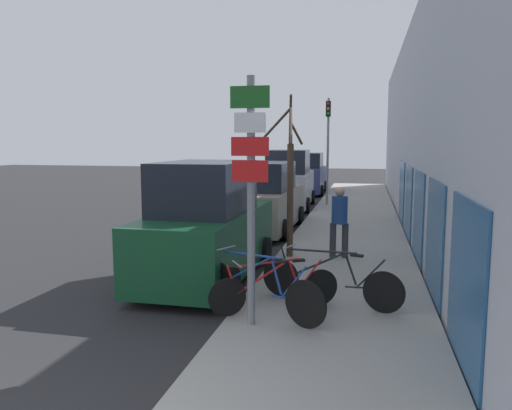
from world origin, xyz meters
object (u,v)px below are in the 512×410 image
bicycle_1 (275,288)px  pedestrian_near (339,217)px  signpost (251,190)px  parked_car_3 (307,175)px  parked_car_0 (207,227)px  bicycle_2 (330,281)px  street_tree (289,183)px  parked_car_1 (264,200)px  traffic_light (328,137)px  parked_car_2 (289,182)px  bicycle_0 (259,289)px

bicycle_1 → pedestrian_near: (0.78, 3.98, 0.59)m
signpost → pedestrian_near: signpost is taller
parked_car_3 → parked_car_0: bearing=-90.7°
pedestrian_near → parked_car_3: bearing=92.2°
bicycle_2 → street_tree: bearing=36.2°
parked_car_0 → parked_car_1: size_ratio=0.98×
bicycle_1 → signpost: bearing=128.5°
signpost → traffic_light: bearing=90.1°
signpost → pedestrian_near: (1.03, 4.66, -1.05)m
parked_car_2 → pedestrian_near: parked_car_2 is taller
bicycle_0 → parked_car_1: (-1.57, 8.04, 0.44)m
signpost → parked_car_2: signpost is taller
street_tree → bicycle_1: bearing=-84.4°
parked_car_0 → signpost: bearing=-59.9°
signpost → bicycle_1: (0.24, 0.68, -1.64)m
bicycle_2 → traffic_light: (-1.08, 13.23, 2.49)m
signpost → bicycle_0: bearing=87.5°
parked_car_0 → parked_car_3: (-0.03, 17.64, -0.07)m
pedestrian_near → parked_car_2: bearing=98.3°
signpost → traffic_light: (-0.02, 14.42, 0.88)m
parked_car_3 → street_tree: size_ratio=1.21×
parked_car_3 → bicycle_0: bearing=-86.1°
parked_car_3 → street_tree: (1.46, -15.86, 0.85)m
bicycle_1 → traffic_light: 13.97m
parked_car_0 → bicycle_0: bearing=-55.0°
street_tree → parked_car_2: bearing=98.8°
signpost → parked_car_3: 20.49m
bicycle_0 → parked_car_3: bearing=32.5°
parked_car_1 → street_tree: (1.42, -3.95, 0.87)m
signpost → parked_car_2: 14.37m
bicycle_2 → pedestrian_near: bearing=17.1°
signpost → parked_car_1: bearing=100.4°
bicycle_2 → signpost: bearing=154.8°
signpost → bicycle_0: 1.65m
parked_car_0 → pedestrian_near: bearing=36.8°
pedestrian_near → parked_car_1: bearing=116.7°
pedestrian_near → traffic_light: traffic_light is taller
bicycle_1 → bicycle_2: 0.97m
parked_car_2 → parked_car_1: bearing=-91.2°
bicycle_1 → traffic_light: bearing=-30.8°
bicycle_0 → bicycle_1: bearing=-15.3°
bicycle_0 → bicycle_2: size_ratio=0.93×
bicycle_0 → pedestrian_near: 4.37m
parked_car_0 → pedestrian_near: size_ratio=2.83×
parked_car_2 → traffic_light: size_ratio=1.07×
signpost → bicycle_2: signpost is taller
parked_car_3 → pedestrian_near: parked_car_3 is taller
street_tree → traffic_light: 9.95m
traffic_light → parked_car_1: bearing=-104.5°
bicycle_2 → street_tree: street_tree is taller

